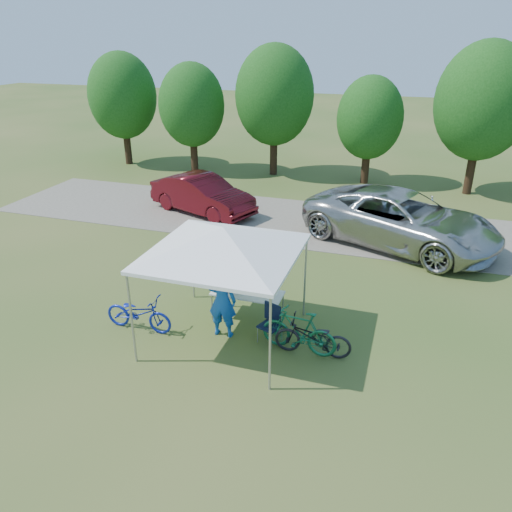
% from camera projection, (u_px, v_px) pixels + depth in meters
% --- Properties ---
extents(ground, '(100.00, 100.00, 0.00)m').
position_uv_depth(ground, '(226.00, 336.00, 11.67)').
color(ground, '#2D5119').
rests_on(ground, ground).
extents(gravel_strip, '(24.00, 5.00, 0.02)m').
position_uv_depth(gravel_strip, '(303.00, 222.00, 18.60)').
color(gravel_strip, gray).
rests_on(gravel_strip, ground).
extents(canopy, '(4.53, 4.53, 3.00)m').
position_uv_depth(canopy, '(223.00, 231.00, 10.58)').
color(canopy, '#A5A5AA').
rests_on(canopy, ground).
extents(treeline, '(24.89, 4.28, 6.30)m').
position_uv_depth(treeline, '(330.00, 104.00, 22.47)').
color(treeline, '#382314').
rests_on(treeline, ground).
extents(folding_table, '(1.74, 0.72, 0.71)m').
position_uv_depth(folding_table, '(247.00, 294.00, 12.15)').
color(folding_table, white).
rests_on(folding_table, ground).
extents(folding_chair, '(0.58, 0.61, 0.88)m').
position_uv_depth(folding_chair, '(271.00, 320.00, 11.35)').
color(folding_chair, '#0E1732').
rests_on(folding_chair, ground).
extents(cooler, '(0.45, 0.31, 0.32)m').
position_uv_depth(cooler, '(239.00, 285.00, 12.13)').
color(cooler, white).
rests_on(cooler, folding_table).
extents(ice_cream_cup, '(0.08, 0.08, 0.06)m').
position_uv_depth(ice_cream_cup, '(261.00, 295.00, 11.98)').
color(ice_cream_cup, '#BAD031').
rests_on(ice_cream_cup, folding_table).
extents(cyclist, '(0.68, 0.47, 1.81)m').
position_uv_depth(cyclist, '(222.00, 301.00, 11.37)').
color(cyclist, blue).
rests_on(cyclist, ground).
extents(bike_blue, '(1.69, 0.59, 0.89)m').
position_uv_depth(bike_blue, '(139.00, 313.00, 11.77)').
color(bike_blue, '#12229F').
rests_on(bike_blue, ground).
extents(bike_green, '(1.76, 0.66, 1.03)m').
position_uv_depth(bike_green, '(299.00, 331.00, 10.93)').
color(bike_green, '#176B45').
rests_on(bike_green, ground).
extents(bike_dark, '(1.71, 0.68, 0.89)m').
position_uv_depth(bike_dark, '(313.00, 338.00, 10.83)').
color(bike_dark, black).
rests_on(bike_dark, ground).
extents(minivan, '(7.00, 5.14, 1.77)m').
position_uv_depth(minivan, '(401.00, 219.00, 16.31)').
color(minivan, '#B5B5B0').
rests_on(minivan, gravel_strip).
extents(sedan, '(4.66, 2.98, 1.45)m').
position_uv_depth(sedan, '(202.00, 195.00, 19.30)').
color(sedan, '#540E14').
rests_on(sedan, gravel_strip).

